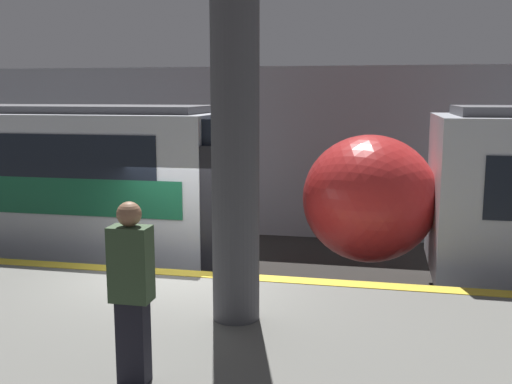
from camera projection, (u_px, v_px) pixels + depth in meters
ground_plane at (181, 331)px, 9.53m from camera, size 120.00×120.00×0.00m
platform at (120, 363)px, 7.28m from camera, size 40.00×4.51×1.01m
station_rear_barrier at (264, 152)px, 15.71m from camera, size 50.00×0.15×4.42m
support_pillar_near at (235, 153)px, 7.06m from camera, size 0.57×0.57×4.07m
person_waiting at (132, 288)px, 5.58m from camera, size 0.38×0.24×1.76m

